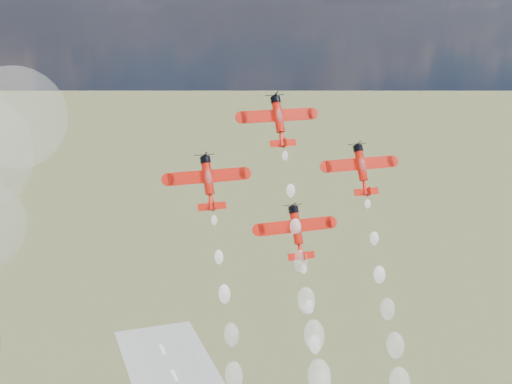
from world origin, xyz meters
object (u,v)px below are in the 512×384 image
object	(u,v)px
plane_lead	(279,120)
plane_right	(362,168)
plane_left	(208,181)
plane_slot	(297,231)

from	to	relation	value
plane_lead	plane_right	distance (m)	18.07
plane_left	plane_slot	bearing A→B (deg)	-17.82
plane_slot	plane_left	bearing A→B (deg)	162.18
plane_left	plane_right	bearing A→B (deg)	0.00
plane_lead	plane_left	world-z (taller)	plane_lead
plane_left	plane_slot	world-z (taller)	plane_left
plane_lead	plane_right	bearing A→B (deg)	-17.82
plane_right	plane_lead	bearing A→B (deg)	162.18
plane_lead	plane_left	size ratio (longest dim) A/B	1.00
plane_lead	plane_right	world-z (taller)	plane_lead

